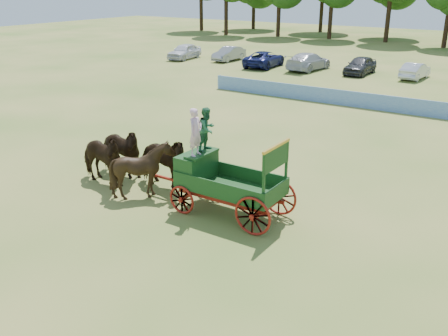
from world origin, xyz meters
TOP-DOWN VIEW (x-y plane):
  - ground at (0.00, 0.00)m, footprint 160.00×160.00m
  - horse_lead_left at (-6.92, -1.18)m, footprint 2.75×1.39m
  - horse_lead_right at (-6.92, -0.08)m, footprint 2.72×1.30m
  - horse_wheel_left at (-4.52, -1.18)m, footprint 2.17×1.96m
  - horse_wheel_right at (-4.52, -0.08)m, footprint 2.70×1.25m
  - farm_dray at (-1.59, -0.60)m, footprint 6.00×2.00m
  - sponsor_banner at (-1.00, 18.00)m, footprint 26.00×0.08m
  - parked_cars at (-7.18, 30.00)m, footprint 40.53×6.95m

SIDE VIEW (x-z plane):
  - ground at x=0.00m, z-range 0.00..0.00m
  - sponsor_banner at x=-1.00m, z-range 0.00..1.05m
  - parked_cars at x=-7.18m, z-range -0.05..1.60m
  - horse_lead_left at x=-6.92m, z-range 0.00..2.27m
  - horse_lead_right at x=-6.92m, z-range 0.00..2.27m
  - horse_wheel_right at x=-4.52m, z-range 0.00..2.27m
  - horse_wheel_left at x=-4.52m, z-range 0.00..2.27m
  - farm_dray at x=-1.59m, z-range -0.23..3.64m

